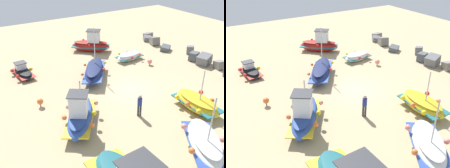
# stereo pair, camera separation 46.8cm
# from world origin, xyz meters

# --- Properties ---
(ground_plane) EXTENTS (50.06, 50.06, 0.00)m
(ground_plane) POSITION_xyz_m (0.00, 0.00, 0.00)
(ground_plane) COLOR tan
(fishing_boat_0) EXTENTS (4.90, 4.12, 4.46)m
(fishing_boat_0) POSITION_xyz_m (-3.24, -1.45, 0.67)
(fishing_boat_0) COLOR navy
(fishing_boat_0) RESTS_ON ground_plane
(fishing_boat_1) EXTENTS (4.47, 3.78, 3.83)m
(fishing_boat_1) POSITION_xyz_m (8.38, -0.77, 0.59)
(fishing_boat_1) COLOR white
(fishing_boat_1) RESTS_ON ground_plane
(fishing_boat_2) EXTENTS (3.19, 1.87, 1.20)m
(fishing_boat_2) POSITION_xyz_m (-7.14, -6.67, 0.39)
(fishing_boat_2) COLOR black
(fishing_boat_2) RESTS_ON ground_plane
(fishing_boat_3) EXTENTS (4.65, 3.90, 3.07)m
(fishing_boat_3) POSITION_xyz_m (2.40, -5.62, 0.80)
(fishing_boat_3) COLOR #2D4C9E
(fishing_boat_3) RESTS_ON ground_plane
(fishing_boat_5) EXTENTS (3.79, 4.21, 2.42)m
(fishing_boat_5) POSITION_xyz_m (-9.41, 1.59, 0.80)
(fishing_boat_5) COLOR maroon
(fishing_boat_5) RESTS_ON ground_plane
(fishing_boat_6) EXTENTS (1.69, 3.11, 0.82)m
(fishing_boat_6) POSITION_xyz_m (-5.00, 3.64, 0.41)
(fishing_boat_6) COLOR white
(fishing_boat_6) RESTS_ON ground_plane
(fishing_boat_7) EXTENTS (3.86, 2.24, 3.21)m
(fishing_boat_7) POSITION_xyz_m (5.12, 2.24, 0.55)
(fishing_boat_7) COLOR gold
(fishing_boat_7) RESTS_ON ground_plane
(person_walking) EXTENTS (0.32, 0.32, 1.67)m
(person_walking) POSITION_xyz_m (3.56, -1.70, 0.96)
(person_walking) COLOR #2D2D38
(person_walking) RESTS_ON ground_plane
(breakwater_rocks) EXTENTS (21.21, 2.82, 1.24)m
(breakwater_rocks) POSITION_xyz_m (0.68, 9.21, 0.43)
(breakwater_rocks) COLOR slate
(breakwater_rocks) RESTS_ON ground_plane
(mooring_buoy_0) EXTENTS (0.46, 0.46, 0.66)m
(mooring_buoy_0) POSITION_xyz_m (-1.27, -7.07, 0.42)
(mooring_buoy_0) COLOR #3F3F42
(mooring_buoy_0) RESTS_ON ground_plane
(mooring_buoy_1) EXTENTS (0.48, 0.48, 0.60)m
(mooring_buoy_1) POSITION_xyz_m (-2.92, 4.59, 0.36)
(mooring_buoy_1) COLOR #3F3F42
(mooring_buoy_1) RESTS_ON ground_plane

